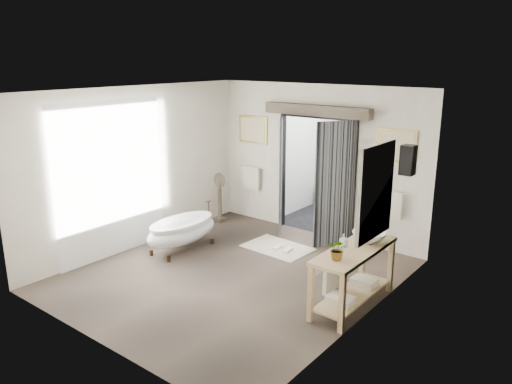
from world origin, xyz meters
TOP-DOWN VIEW (x-y plane):
  - ground_plane at (0.00, 0.00)m, footprint 5.00×5.00m
  - room_shell at (-0.04, -0.12)m, footprint 4.52×5.02m
  - shower_room at (0.00, 3.99)m, footprint 2.22×2.01m
  - back_wall_dressing at (0.00, 2.32)m, footprint 3.82×0.74m
  - clawfoot_tub at (-1.43, 0.27)m, footprint 0.69×1.54m
  - vanity at (1.95, 0.26)m, footprint 0.57×1.60m
  - pedestal_mirror at (-1.98, 1.89)m, footprint 0.31×0.20m
  - rug at (-0.11, 1.39)m, footprint 1.24×0.86m
  - slippers at (0.04, 1.33)m, footprint 0.35×0.26m
  - basin at (2.03, 0.59)m, footprint 0.53×0.53m
  - plant at (1.98, -0.21)m, footprint 0.27×0.24m
  - soap_bottle_a at (1.82, 0.22)m, footprint 0.10×0.10m
  - soap_bottle_b at (1.98, 0.91)m, footprint 0.16×0.16m

SIDE VIEW (x-z plane):
  - ground_plane at x=0.00m, z-range 0.00..0.00m
  - rug at x=-0.11m, z-range 0.00..0.01m
  - slippers at x=0.04m, z-range 0.01..0.06m
  - clawfoot_tub at x=-1.43m, z-range -0.01..0.74m
  - pedestal_mirror at x=-1.98m, z-range -0.07..0.97m
  - vanity at x=1.95m, z-range 0.08..0.93m
  - shower_room at x=0.00m, z-range -0.35..2.16m
  - soap_bottle_b at x=1.98m, z-range 0.85..1.01m
  - basin at x=2.03m, z-range 0.85..1.02m
  - soap_bottle_a at x=1.82m, z-range 0.85..1.04m
  - plant at x=1.98m, z-range 0.85..1.14m
  - back_wall_dressing at x=0.00m, z-range 0.30..2.82m
  - room_shell at x=-0.04m, z-range 0.40..3.31m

